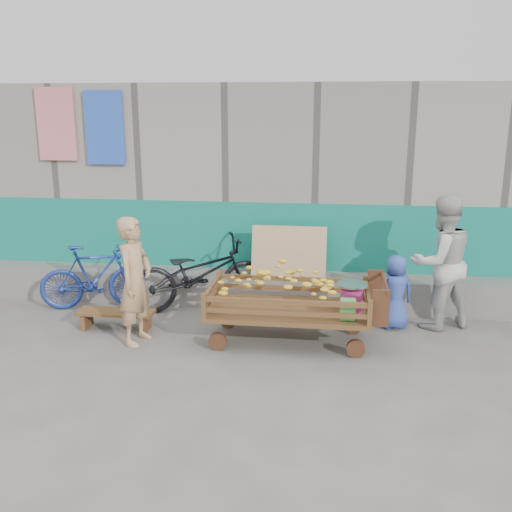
# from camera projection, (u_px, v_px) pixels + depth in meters

# --- Properties ---
(ground) EXTENTS (80.00, 80.00, 0.00)m
(ground) POSITION_uv_depth(u_px,v_px,m) (242.00, 382.00, 5.74)
(ground) COLOR #5A5651
(ground) RESTS_ON ground
(building_wall) EXTENTS (12.00, 3.50, 3.00)m
(building_wall) POSITION_uv_depth(u_px,v_px,m) (279.00, 184.00, 9.25)
(building_wall) COLOR gray
(building_wall) RESTS_ON ground
(banana_cart) EXTENTS (2.04, 0.93, 0.87)m
(banana_cart) POSITION_uv_depth(u_px,v_px,m) (285.00, 294.00, 6.58)
(banana_cart) COLOR #532B1B
(banana_cart) RESTS_ON ground
(bench) EXTENTS (0.96, 0.29, 0.24)m
(bench) POSITION_uv_depth(u_px,v_px,m) (116.00, 316.00, 7.06)
(bench) COLOR #532B1B
(bench) RESTS_ON ground
(vendor_man) EXTENTS (0.45, 0.60, 1.50)m
(vendor_man) POSITION_uv_depth(u_px,v_px,m) (135.00, 281.00, 6.54)
(vendor_man) COLOR tan
(vendor_man) RESTS_ON ground
(woman) EXTENTS (1.00, 0.91, 1.67)m
(woman) POSITION_uv_depth(u_px,v_px,m) (441.00, 262.00, 6.98)
(woman) COLOR beige
(woman) RESTS_ON ground
(child) EXTENTS (0.53, 0.44, 0.94)m
(child) POSITION_uv_depth(u_px,v_px,m) (395.00, 292.00, 7.04)
(child) COLOR #334EA9
(child) RESTS_ON ground
(bicycle_dark) EXTENTS (2.00, 1.33, 1.00)m
(bicycle_dark) POSITION_uv_depth(u_px,v_px,m) (199.00, 274.00, 7.69)
(bicycle_dark) COLOR black
(bicycle_dark) RESTS_ON ground
(bicycle_blue) EXTENTS (1.53, 0.83, 0.89)m
(bicycle_blue) POSITION_uv_depth(u_px,v_px,m) (95.00, 277.00, 7.75)
(bicycle_blue) COLOR #203996
(bicycle_blue) RESTS_ON ground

